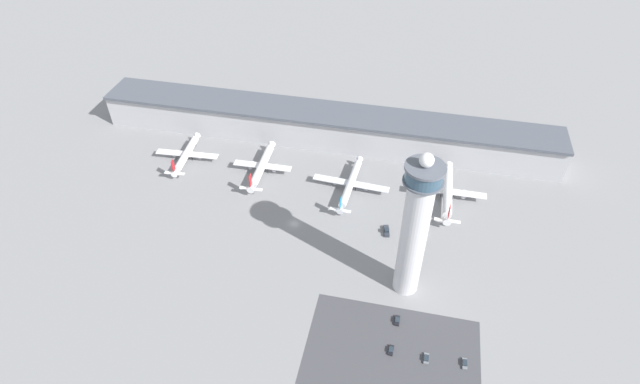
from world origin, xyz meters
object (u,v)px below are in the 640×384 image
airplane_gate_bravo (262,166)px  airplane_gate_delta (448,192)px  service_truck_fuel (386,231)px  car_silver_sedan (465,364)px  service_truck_catering (423,233)px  control_tower (415,228)px  airplane_gate_charlie (350,184)px  car_black_suv (426,359)px  car_navy_sedan (391,350)px  airplane_gate_alpha (186,154)px  car_green_van (397,320)px

airplane_gate_bravo → airplane_gate_delta: bearing=-0.2°
service_truck_fuel → car_silver_sedan: 70.35m
airplane_gate_delta → service_truck_catering: 29.77m
control_tower → airplane_gate_bravo: size_ratio=1.68×
airplane_gate_charlie → car_silver_sedan: (56.92, -87.12, -3.67)m
airplane_gate_delta → car_silver_sedan: size_ratio=9.82×
car_black_suv → service_truck_fuel: bearing=109.4°
airplane_gate_delta → service_truck_catering: size_ratio=7.03×
car_black_suv → car_silver_sedan: (13.68, 0.94, -0.03)m
airplane_gate_delta → car_silver_sedan: 91.26m
car_navy_sedan → car_black_suv: bearing=-2.9°
airplane_gate_alpha → car_black_suv: bearing=-34.9°
car_black_suv → service_truck_catering: bearing=94.5°
service_truck_fuel → airplane_gate_bravo: bearing=156.4°
control_tower → service_truck_catering: (5.55, 31.68, -33.33)m
service_truck_catering → car_navy_sedan: (-7.91, -63.23, -0.38)m
control_tower → car_black_suv: 47.82m
car_black_suv → control_tower: bearing=108.3°
car_silver_sedan → airplane_gate_bravo: bearing=139.0°
airplane_gate_charlie → service_truck_catering: bearing=-32.3°
car_black_suv → airplane_gate_charlie: bearing=116.2°
service_truck_catering → car_navy_sedan: service_truck_catering is taller
car_navy_sedan → airplane_gate_bravo: bearing=130.5°
car_navy_sedan → airplane_gate_alpha: bearing=142.5°
service_truck_fuel → car_green_van: bearing=-78.5°
car_black_suv → airplane_gate_delta: bearing=86.9°
car_navy_sedan → service_truck_catering: bearing=82.9°
airplane_gate_charlie → car_silver_sedan: 104.13m
airplane_gate_bravo → control_tower: bearing=-36.6°
airplane_gate_charlie → car_black_suv: (43.24, -88.06, -3.64)m
control_tower → airplane_gate_alpha: size_ratio=1.86×
car_silver_sedan → car_navy_sedan: car_navy_sedan is taller
control_tower → airplane_gate_delta: bearing=75.4°
car_black_suv → car_green_van: 18.55m
airplane_gate_delta → car_navy_sedan: airplane_gate_delta is taller
airplane_gate_alpha → service_truck_catering: airplane_gate_alpha is taller
car_green_van → service_truck_catering: bearing=82.0°
service_truck_catering → car_silver_sedan: bearing=-73.4°
service_truck_catering → car_black_suv: bearing=-85.5°
service_truck_fuel → car_green_van: service_truck_fuel is taller
control_tower → airplane_gate_bravo: (-80.50, 59.83, -29.66)m
control_tower → service_truck_fuel: size_ratio=9.58×
car_green_van → airplane_gate_delta: bearing=77.7°
car_silver_sedan → airplane_gate_charlie: bearing=123.2°
airplane_gate_charlie → service_truck_fuel: bearing=-50.7°
car_silver_sedan → service_truck_catering: bearing=106.6°
airplane_gate_bravo → airplane_gate_delta: airplane_gate_delta is taller
service_truck_fuel → car_silver_sedan: (35.40, -60.79, -0.42)m
airplane_gate_alpha → service_truck_fuel: 117.30m
airplane_gate_alpha → airplane_gate_charlie: airplane_gate_alpha is taller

